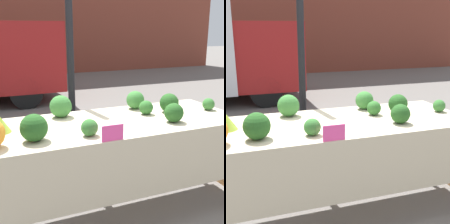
# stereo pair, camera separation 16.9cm
# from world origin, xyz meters

# --- Properties ---
(ground_plane) EXTENTS (40.00, 40.00, 0.00)m
(ground_plane) POSITION_xyz_m (0.00, 0.00, 0.00)
(ground_plane) COLOR slate
(tent_pole) EXTENTS (0.07, 0.07, 2.21)m
(tent_pole) POSITION_xyz_m (-0.12, 0.77, 1.10)
(tent_pole) COLOR black
(tent_pole) RESTS_ON ground_plane
(market_table) EXTENTS (2.19, 0.87, 0.83)m
(market_table) POSITION_xyz_m (0.00, -0.07, 0.73)
(market_table) COLOR beige
(market_table) RESTS_ON ground_plane
(broccoli_head_0) EXTENTS (0.11, 0.11, 0.11)m
(broccoli_head_0) POSITION_xyz_m (0.97, -0.01, 0.88)
(broccoli_head_0) COLOR #336B2D
(broccoli_head_0) RESTS_ON market_table
(broccoli_head_1) EXTENTS (0.17, 0.17, 0.17)m
(broccoli_head_1) POSITION_xyz_m (0.59, 0.07, 0.91)
(broccoli_head_1) COLOR #23511E
(broccoli_head_1) RESTS_ON market_table
(broccoli_head_2) EXTENTS (0.17, 0.17, 0.17)m
(broccoli_head_2) POSITION_xyz_m (0.37, 0.30, 0.91)
(broccoli_head_2) COLOR #387533
(broccoli_head_2) RESTS_ON market_table
(broccoli_head_3) EXTENTS (0.16, 0.16, 0.16)m
(broccoli_head_3) POSITION_xyz_m (0.46, -0.21, 0.91)
(broccoli_head_3) COLOR #23511E
(broccoli_head_3) RESTS_ON market_table
(broccoli_head_4) EXTENTS (0.12, 0.12, 0.12)m
(broccoli_head_4) POSITION_xyz_m (0.36, 0.08, 0.89)
(broccoli_head_4) COLOR #2D6628
(broccoli_head_4) RESTS_ON market_table
(broccoli_head_5) EXTENTS (0.19, 0.19, 0.19)m
(broccoli_head_5) POSITION_xyz_m (-0.66, -0.22, 0.92)
(broccoli_head_5) COLOR #23511E
(broccoli_head_5) RESTS_ON market_table
(broccoli_head_6) EXTENTS (0.19, 0.19, 0.19)m
(broccoli_head_6) POSITION_xyz_m (-0.35, 0.29, 0.92)
(broccoli_head_6) COLOR #387533
(broccoli_head_6) RESTS_ON market_table
(broccoli_head_7) EXTENTS (0.12, 0.12, 0.12)m
(broccoli_head_7) POSITION_xyz_m (-0.28, -0.26, 0.89)
(broccoli_head_7) COLOR #336B2D
(broccoli_head_7) RESTS_ON market_table
(price_sign) EXTENTS (0.16, 0.01, 0.11)m
(price_sign) POSITION_xyz_m (-0.17, -0.42, 0.88)
(price_sign) COLOR #EF4793
(price_sign) RESTS_ON market_table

